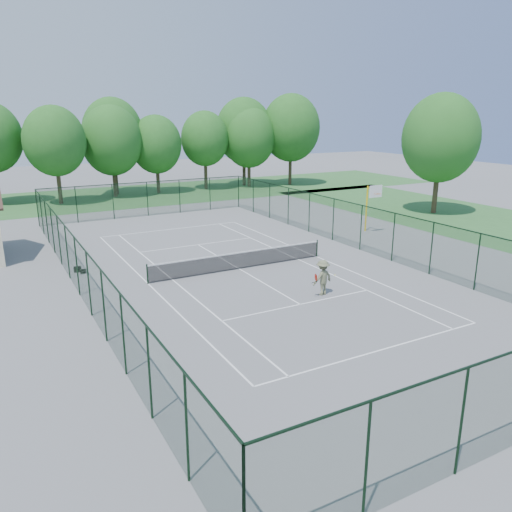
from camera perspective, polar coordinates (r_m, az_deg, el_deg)
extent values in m
plane|color=slate|center=(29.21, -1.88, -1.50)|extent=(140.00, 140.00, 0.00)
cube|color=#377034|center=(56.98, -15.72, 6.55)|extent=(80.00, 16.00, 0.01)
cube|color=#377034|center=(47.38, 22.63, 4.09)|extent=(14.00, 40.00, 0.01)
cube|color=white|center=(39.83, -9.64, 3.04)|extent=(10.97, 0.08, 0.01)
cube|color=white|center=(20.07, 13.89, -10.44)|extent=(10.97, 0.08, 0.01)
cube|color=white|center=(34.83, -6.64, 1.29)|extent=(8.23, 0.08, 0.01)
cube|color=white|center=(23.99, 5.07, -5.53)|extent=(8.23, 0.08, 0.01)
cube|color=white|center=(31.95, 6.93, -0.07)|extent=(0.08, 23.77, 0.01)
cube|color=white|center=(27.32, -12.22, -3.12)|extent=(0.08, 23.77, 0.01)
cube|color=white|center=(31.20, 4.88, -0.40)|extent=(0.08, 23.77, 0.01)
cube|color=white|center=(27.70, -9.51, -2.70)|extent=(0.08, 23.77, 0.01)
cube|color=white|center=(29.21, -1.88, -1.49)|extent=(0.08, 12.80, 0.01)
cylinder|color=black|center=(27.14, -12.32, -2.04)|extent=(0.08, 0.08, 1.10)
cylinder|color=black|center=(31.81, 6.98, 0.88)|extent=(0.08, 0.08, 1.10)
cube|color=black|center=(29.07, -1.89, -0.56)|extent=(11.00, 0.02, 0.96)
cube|color=white|center=(28.93, -1.90, 0.39)|extent=(11.00, 0.05, 0.07)
cube|color=#1C3E23|center=(45.27, -12.31, 6.38)|extent=(18.00, 0.02, 3.00)
cube|color=#1C3E23|center=(33.70, 11.90, 3.17)|extent=(0.02, 36.00, 3.00)
cube|color=#1C3E23|center=(26.18, -19.78, -1.12)|extent=(0.02, 36.00, 3.00)
cube|color=black|center=(45.05, -12.42, 8.26)|extent=(18.00, 0.05, 0.05)
cube|color=black|center=(33.40, 12.05, 5.68)|extent=(0.05, 36.00, 0.05)
cube|color=black|center=(25.80, -20.09, 2.06)|extent=(0.05, 36.00, 0.05)
cylinder|color=#483825|center=(56.70, -15.88, 8.63)|extent=(0.40, 0.40, 4.20)
ellipsoid|color=#2D7126|center=(56.37, -16.19, 12.56)|extent=(6.40, 6.40, 7.40)
cylinder|color=#483825|center=(62.45, -0.80, 9.86)|extent=(0.40, 0.40, 4.20)
ellipsoid|color=#2D7126|center=(62.15, -0.82, 13.44)|extent=(6.40, 6.40, 7.40)
cylinder|color=yellow|center=(39.24, 12.51, 5.30)|extent=(0.12, 0.12, 3.50)
cube|color=yellow|center=(38.65, 13.09, 7.51)|extent=(0.08, 0.90, 0.08)
cube|color=white|center=(38.34, 13.52, 7.19)|extent=(1.20, 0.05, 0.90)
torus|color=#DC520B|center=(38.19, 13.73, 6.92)|extent=(0.48, 0.48, 0.02)
cylinder|color=#483825|center=(48.27, 19.86, 7.39)|extent=(0.45, 0.45, 4.67)
ellipsoid|color=#2D7126|center=(47.88, 20.36, 12.52)|extent=(6.68, 6.68, 7.79)
cube|color=black|center=(30.40, -19.72, -1.44)|extent=(0.45, 0.33, 0.32)
cube|color=black|center=(30.05, -19.14, -1.67)|extent=(0.35, 0.27, 0.24)
imported|color=#696C4C|center=(25.10, 7.62, -2.45)|extent=(1.26, 0.85, 1.80)
sphere|color=#F0F637|center=(26.07, 9.01, -2.16)|extent=(0.07, 0.07, 0.07)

